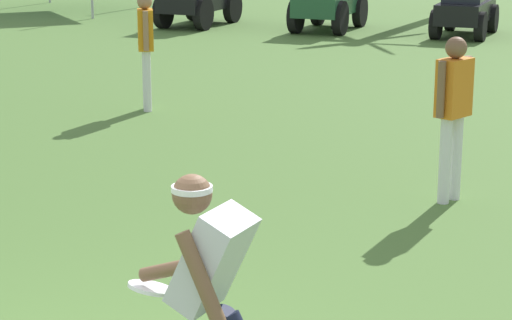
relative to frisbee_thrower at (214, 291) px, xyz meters
name	(u,v)px	position (x,y,z in m)	size (l,w,h in m)	color
frisbee_thrower	(214,291)	(0.00, 0.00, 0.00)	(1.09, 0.55, 1.41)	#191E38
frisbee_in_flight	(151,288)	(-0.49, 0.26, -0.15)	(0.37, 0.37, 0.09)	white
teammate_near_sideline	(146,41)	(-4.03, 7.47, 0.15)	(0.33, 0.47, 1.56)	silver
teammate_midfield	(453,104)	(0.50, 4.64, 0.15)	(0.32, 0.48, 1.56)	silver
parked_car_slot_c	(465,9)	(-1.12, 16.58, -0.23)	(1.15, 2.23, 1.10)	black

